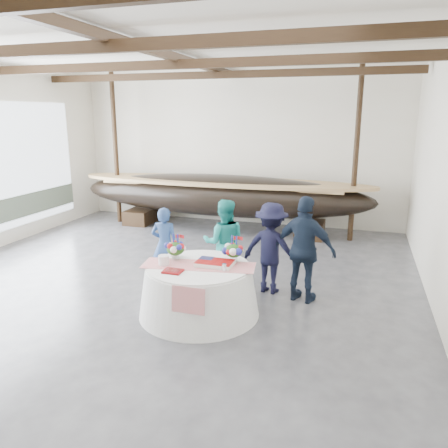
% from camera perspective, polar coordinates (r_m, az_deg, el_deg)
% --- Properties ---
extents(floor, '(10.00, 12.00, 0.01)m').
position_cam_1_polar(floor, '(8.52, -9.58, -8.81)').
color(floor, '#3D3D42').
rests_on(floor, ground).
extents(wall_back, '(10.00, 0.02, 4.50)m').
position_cam_1_polar(wall_back, '(13.50, 1.73, 9.73)').
color(wall_back, silver).
rests_on(wall_back, ground).
extents(ceiling, '(10.00, 12.00, 0.01)m').
position_cam_1_polar(ceiling, '(7.94, -11.01, 22.64)').
color(ceiling, white).
rests_on(ceiling, wall_back).
extents(pavilion_structure, '(9.80, 11.76, 4.50)m').
position_cam_1_polar(pavilion_structure, '(8.62, -8.12, 18.74)').
color(pavilion_structure, black).
rests_on(pavilion_structure, ground).
extents(longboat_display, '(8.65, 1.73, 1.62)m').
position_cam_1_polar(longboat_display, '(12.59, -0.52, 3.83)').
color(longboat_display, black).
rests_on(longboat_display, ground).
extents(banquet_table, '(2.02, 2.02, 0.86)m').
position_cam_1_polar(banquet_table, '(7.42, -3.29, -8.57)').
color(banquet_table, silver).
rests_on(banquet_table, ground).
extents(tabletop_items, '(1.93, 1.03, 0.40)m').
position_cam_1_polar(tabletop_items, '(7.37, -2.98, -3.91)').
color(tabletop_items, red).
rests_on(tabletop_items, banquet_table).
extents(guest_woman_blue, '(0.58, 0.41, 1.52)m').
position_cam_1_polar(guest_woman_blue, '(8.81, -7.73, -2.68)').
color(guest_woman_blue, navy).
rests_on(guest_woman_blue, ground).
extents(guest_woman_teal, '(0.98, 0.85, 1.72)m').
position_cam_1_polar(guest_woman_teal, '(8.53, 0.02, -2.44)').
color(guest_woman_teal, teal).
rests_on(guest_woman_teal, ground).
extents(guest_man_left, '(1.21, 0.82, 1.72)m').
position_cam_1_polar(guest_man_left, '(8.22, 6.16, -3.15)').
color(guest_man_left, black).
rests_on(guest_man_left, ground).
extents(guest_man_right, '(1.21, 0.75, 1.93)m').
position_cam_1_polar(guest_man_right, '(7.86, 10.50, -3.35)').
color(guest_man_right, '#141F31').
rests_on(guest_man_right, ground).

